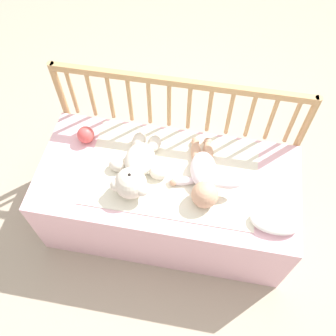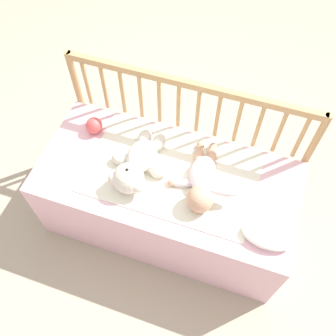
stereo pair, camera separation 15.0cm
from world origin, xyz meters
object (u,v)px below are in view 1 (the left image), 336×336
teddy_bear (136,169)px  toy_ball (86,135)px  small_pillow (275,222)px  baby (204,176)px

teddy_bear → toy_ball: (-0.31, 0.17, -0.02)m
teddy_bear → toy_ball: teddy_bear is taller
toy_ball → small_pillow: size_ratio=0.39×
toy_ball → baby: bearing=-13.0°
teddy_bear → small_pillow: (0.69, -0.15, -0.03)m
teddy_bear → small_pillow: teddy_bear is taller
toy_ball → small_pillow: bearing=-17.7°
small_pillow → baby: bearing=154.4°
baby → toy_ball: bearing=167.0°
teddy_bear → baby: 0.33m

